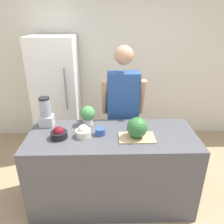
# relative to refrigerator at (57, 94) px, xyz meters

# --- Properties ---
(ground_plane) EXTENTS (14.00, 14.00, 0.00)m
(ground_plane) POSITION_rel_refrigerator_xyz_m (0.86, -1.71, -0.91)
(ground_plane) COLOR tan
(wall_back) EXTENTS (8.00, 0.06, 2.60)m
(wall_back) POSITION_rel_refrigerator_xyz_m (0.86, 0.36, 0.39)
(wall_back) COLOR silver
(wall_back) RESTS_ON ground_plane
(counter_island) EXTENTS (1.83, 0.74, 0.91)m
(counter_island) POSITION_rel_refrigerator_xyz_m (0.86, -1.34, -0.45)
(counter_island) COLOR #4C4C51
(counter_island) RESTS_ON ground_plane
(refrigerator) EXTENTS (0.69, 0.65, 1.81)m
(refrigerator) POSITION_rel_refrigerator_xyz_m (0.00, 0.00, 0.00)
(refrigerator) COLOR white
(refrigerator) RESTS_ON ground_plane
(person) EXTENTS (0.54, 0.28, 1.77)m
(person) POSITION_rel_refrigerator_xyz_m (1.02, -0.78, 0.01)
(person) COLOR gray
(person) RESTS_ON ground_plane
(cutting_board) EXTENTS (0.38, 0.23, 0.01)m
(cutting_board) POSITION_rel_refrigerator_xyz_m (1.12, -1.42, 0.01)
(cutting_board) COLOR tan
(cutting_board) RESTS_ON counter_island
(watermelon) EXTENTS (0.22, 0.22, 0.22)m
(watermelon) POSITION_rel_refrigerator_xyz_m (1.12, -1.41, 0.12)
(watermelon) COLOR #2D6B33
(watermelon) RESTS_ON cutting_board
(bowl_cherries) EXTENTS (0.17, 0.17, 0.13)m
(bowl_cherries) POSITION_rel_refrigerator_xyz_m (0.31, -1.39, 0.05)
(bowl_cherries) COLOR black
(bowl_cherries) RESTS_ON counter_island
(bowl_cream) EXTENTS (0.16, 0.16, 0.13)m
(bowl_cream) POSITION_rel_refrigerator_xyz_m (0.56, -1.37, 0.05)
(bowl_cream) COLOR beige
(bowl_cream) RESTS_ON counter_island
(bowl_small_blue) EXTENTS (0.11, 0.11, 0.07)m
(bowl_small_blue) POSITION_rel_refrigerator_xyz_m (0.74, -1.33, 0.04)
(bowl_small_blue) COLOR #334C9E
(bowl_small_blue) RESTS_ON counter_island
(blender) EXTENTS (0.15, 0.15, 0.34)m
(blender) POSITION_rel_refrigerator_xyz_m (0.11, -1.10, 0.16)
(blender) COLOR #B7B7BC
(blender) RESTS_ON counter_island
(potted_plant) EXTENTS (0.17, 0.17, 0.23)m
(potted_plant) POSITION_rel_refrigerator_xyz_m (0.59, -1.09, 0.13)
(potted_plant) COLOR beige
(potted_plant) RESTS_ON counter_island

